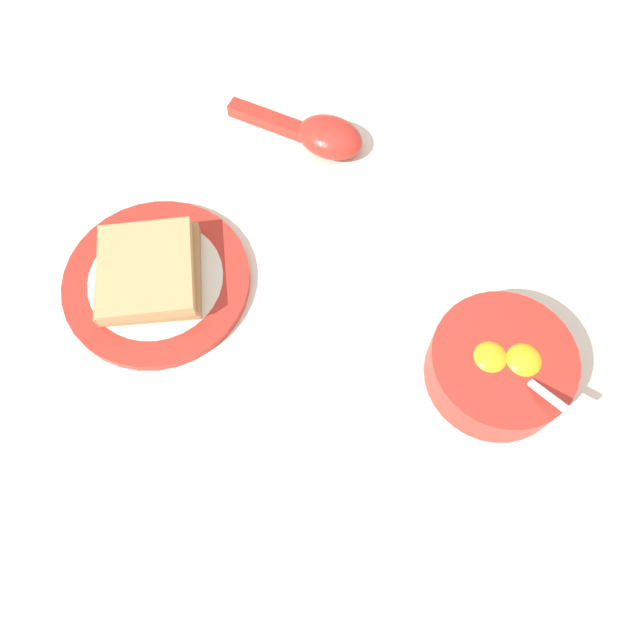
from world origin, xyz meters
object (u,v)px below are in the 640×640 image
toast_sandwich (148,272)px  egg_bowl (500,366)px  toast_plate (157,281)px  soup_spoon (320,134)px

toast_sandwich → egg_bowl: bearing=-44.8°
toast_plate → soup_spoon: soup_spoon is taller
egg_bowl → soup_spoon: 0.33m
toast_sandwich → soup_spoon: bearing=18.3°
toast_sandwich → soup_spoon: toast_sandwich is taller
toast_sandwich → soup_spoon: size_ratio=0.88×
egg_bowl → toast_sandwich: bearing=135.2°
toast_sandwich → soup_spoon: 0.26m
egg_bowl → soup_spoon: egg_bowl is taller
egg_bowl → toast_sandwich: (-0.25, 0.25, 0.00)m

